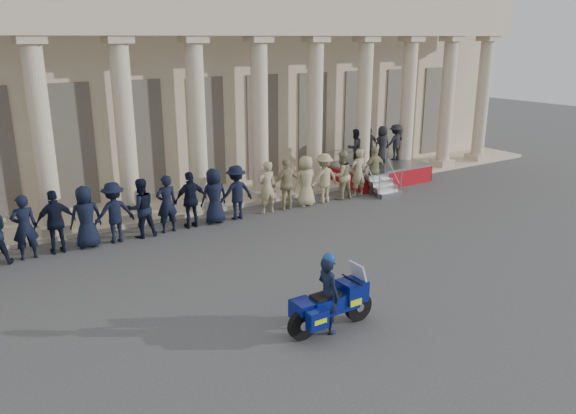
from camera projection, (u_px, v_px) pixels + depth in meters
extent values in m
plane|color=#3D3D3F|center=(289.00, 299.00, 13.94)|extent=(90.00, 90.00, 0.00)
cube|color=tan|center=(102.00, 78.00, 24.65)|extent=(40.00, 10.00, 9.00)
cube|color=tan|center=(160.00, 209.00, 20.97)|extent=(40.00, 2.60, 0.15)
cube|color=tan|center=(155.00, 20.00, 18.37)|extent=(35.80, 1.00, 1.00)
cube|color=tan|center=(54.00, 228.00, 18.22)|extent=(0.90, 0.90, 0.30)
cylinder|color=tan|center=(42.00, 138.00, 17.36)|extent=(0.64, 0.64, 5.60)
cube|color=tan|center=(30.00, 40.00, 16.51)|extent=(0.85, 0.85, 0.24)
cube|color=tan|center=(132.00, 215.00, 19.58)|extent=(0.90, 0.90, 0.30)
cylinder|color=tan|center=(125.00, 131.00, 18.72)|extent=(0.64, 0.64, 5.60)
cube|color=tan|center=(118.00, 39.00, 17.87)|extent=(0.85, 0.85, 0.24)
cube|color=tan|center=(201.00, 203.00, 20.94)|extent=(0.90, 0.90, 0.30)
cylinder|color=tan|center=(197.00, 124.00, 20.08)|extent=(0.64, 0.64, 5.60)
cube|color=tan|center=(193.00, 39.00, 19.23)|extent=(0.85, 0.85, 0.24)
cube|color=tan|center=(261.00, 193.00, 22.30)|extent=(0.90, 0.90, 0.30)
cylinder|color=tan|center=(260.00, 119.00, 21.44)|extent=(0.64, 0.64, 5.60)
cube|color=tan|center=(258.00, 39.00, 20.59)|extent=(0.85, 0.85, 0.24)
cube|color=tan|center=(314.00, 184.00, 23.66)|extent=(0.90, 0.90, 0.30)
cylinder|color=tan|center=(315.00, 114.00, 22.80)|extent=(0.64, 0.64, 5.60)
cube|color=tan|center=(316.00, 39.00, 21.95)|extent=(0.85, 0.85, 0.24)
cube|color=tan|center=(361.00, 176.00, 25.02)|extent=(0.90, 0.90, 0.30)
cylinder|color=tan|center=(364.00, 110.00, 24.16)|extent=(0.64, 0.64, 5.60)
cube|color=tan|center=(366.00, 39.00, 23.31)|extent=(0.85, 0.85, 0.24)
cube|color=tan|center=(404.00, 169.00, 26.38)|extent=(0.90, 0.90, 0.30)
cylinder|color=tan|center=(407.00, 106.00, 25.52)|extent=(0.64, 0.64, 5.60)
cube|color=tan|center=(412.00, 39.00, 24.68)|extent=(0.85, 0.85, 0.24)
cube|color=tan|center=(442.00, 162.00, 27.74)|extent=(0.90, 0.90, 0.30)
cylinder|color=tan|center=(447.00, 102.00, 26.88)|extent=(0.64, 0.64, 5.60)
cube|color=tan|center=(452.00, 39.00, 26.04)|extent=(0.85, 0.85, 0.24)
cube|color=tan|center=(477.00, 157.00, 29.10)|extent=(0.90, 0.90, 0.30)
cylinder|color=tan|center=(482.00, 99.00, 28.24)|extent=(0.64, 0.64, 5.60)
cube|color=tan|center=(488.00, 39.00, 27.40)|extent=(0.85, 0.85, 0.24)
cube|color=black|center=(73.00, 146.00, 19.86)|extent=(1.30, 0.12, 4.20)
cube|color=black|center=(144.00, 139.00, 21.22)|extent=(1.30, 0.12, 4.20)
cube|color=black|center=(207.00, 133.00, 22.58)|extent=(1.30, 0.12, 4.20)
cube|color=black|center=(262.00, 127.00, 23.94)|extent=(1.30, 0.12, 4.20)
cube|color=black|center=(312.00, 122.00, 25.30)|extent=(1.30, 0.12, 4.20)
cube|color=black|center=(356.00, 118.00, 26.66)|extent=(1.30, 0.12, 4.20)
cube|color=black|center=(396.00, 114.00, 28.03)|extent=(1.30, 0.12, 4.20)
cube|color=black|center=(433.00, 111.00, 29.39)|extent=(1.30, 0.12, 4.20)
imported|color=black|center=(24.00, 227.00, 16.22)|extent=(0.71, 0.47, 1.95)
imported|color=black|center=(56.00, 222.00, 16.68)|extent=(1.14, 0.48, 1.95)
imported|color=black|center=(86.00, 217.00, 17.13)|extent=(0.95, 0.62, 1.95)
imported|color=black|center=(114.00, 212.00, 17.58)|extent=(1.26, 0.72, 1.95)
imported|color=black|center=(141.00, 208.00, 18.04)|extent=(0.95, 0.74, 1.95)
imported|color=black|center=(167.00, 204.00, 18.49)|extent=(0.71, 0.47, 1.95)
imported|color=black|center=(191.00, 200.00, 18.94)|extent=(1.14, 0.48, 1.95)
imported|color=black|center=(214.00, 196.00, 19.39)|extent=(0.95, 0.62, 1.95)
imported|color=black|center=(236.00, 192.00, 19.85)|extent=(1.26, 0.72, 1.95)
imported|color=#989069|center=(267.00, 187.00, 20.51)|extent=(0.71, 0.47, 1.95)
imported|color=#989069|center=(287.00, 184.00, 20.96)|extent=(1.14, 0.48, 1.95)
imported|color=#989069|center=(306.00, 181.00, 21.42)|extent=(0.95, 0.62, 1.95)
imported|color=#989069|center=(324.00, 178.00, 21.87)|extent=(1.26, 0.72, 1.95)
imported|color=#989069|center=(341.00, 175.00, 22.32)|extent=(0.95, 0.74, 1.95)
imported|color=#989069|center=(358.00, 172.00, 22.78)|extent=(0.71, 0.47, 1.95)
imported|color=#989069|center=(374.00, 170.00, 23.23)|extent=(1.14, 0.48, 1.95)
cube|color=gray|center=(378.00, 164.00, 25.22)|extent=(3.97, 2.84, 0.10)
cube|color=maroon|center=(399.00, 179.00, 24.21)|extent=(3.97, 0.04, 0.70)
cube|color=maroon|center=(343.00, 179.00, 24.31)|extent=(0.04, 2.84, 0.70)
cube|color=maroon|center=(409.00, 168.00, 26.36)|extent=(0.04, 2.84, 0.70)
cube|color=gray|center=(390.00, 195.00, 22.83)|extent=(1.10, 0.28, 0.20)
cube|color=gray|center=(385.00, 188.00, 22.99)|extent=(1.10, 0.28, 0.20)
cube|color=gray|center=(381.00, 182.00, 23.16)|extent=(1.10, 0.28, 0.20)
cube|color=gray|center=(377.00, 176.00, 23.32)|extent=(1.10, 0.28, 0.20)
cylinder|color=gray|center=(359.00, 148.00, 26.15)|extent=(3.97, 0.04, 0.04)
imported|color=black|center=(355.00, 147.00, 24.50)|extent=(0.79, 0.62, 1.63)
imported|color=black|center=(369.00, 146.00, 24.92)|extent=(0.96, 0.40, 1.63)
imported|color=black|center=(382.00, 144.00, 25.34)|extent=(0.80, 0.52, 1.63)
imported|color=black|center=(395.00, 142.00, 25.75)|extent=(1.05, 0.61, 1.63)
cylinder|color=black|center=(358.00, 307.00, 12.82)|extent=(0.68, 0.15, 0.68)
cylinder|color=black|center=(302.00, 325.00, 12.01)|extent=(0.68, 0.15, 0.68)
cube|color=navy|center=(333.00, 302.00, 12.35)|extent=(1.19, 0.44, 0.39)
cube|color=navy|center=(352.00, 290.00, 12.57)|extent=(0.57, 0.54, 0.47)
cube|color=silver|center=(352.00, 300.00, 12.64)|extent=(0.23, 0.31, 0.12)
cube|color=#B2BFCC|center=(359.00, 274.00, 12.56)|extent=(0.22, 0.48, 0.55)
cube|color=black|center=(326.00, 296.00, 12.18)|extent=(0.67, 0.35, 0.10)
cube|color=navy|center=(305.00, 308.00, 11.92)|extent=(0.36, 0.35, 0.23)
cube|color=navy|center=(317.00, 320.00, 11.76)|extent=(0.47, 0.23, 0.41)
cube|color=#BADF0B|center=(317.00, 320.00, 11.76)|extent=(0.31, 0.25, 0.10)
cube|color=navy|center=(300.00, 307.00, 12.29)|extent=(0.47, 0.23, 0.41)
cube|color=#BADF0B|center=(300.00, 307.00, 12.29)|extent=(0.31, 0.25, 0.10)
cylinder|color=silver|center=(308.00, 318.00, 12.38)|extent=(0.62, 0.10, 0.10)
cylinder|color=black|center=(352.00, 280.00, 12.50)|extent=(0.04, 0.72, 0.04)
imported|color=black|center=(328.00, 294.00, 12.20)|extent=(0.42, 0.64, 1.76)
sphere|color=navy|center=(329.00, 259.00, 11.96)|extent=(0.28, 0.28, 0.28)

